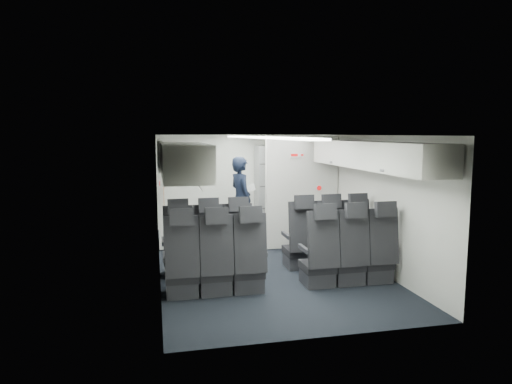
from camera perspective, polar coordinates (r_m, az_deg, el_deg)
name	(u,v)px	position (r m, az deg, el deg)	size (l,w,h in m)	color
cabin_shell	(261,196)	(7.67, 0.65, -0.56)	(3.41, 6.01, 2.16)	black
seat_row_front	(269,246)	(7.29, 1.61, -6.74)	(3.33, 0.56, 1.24)	black
seat_row_mid	(284,261)	(6.45, 3.58, -8.63)	(3.33, 0.56, 1.24)	black
overhead_bin_left_rear	(184,161)	(5.41, -9.00, 3.89)	(0.53, 1.80, 0.40)	silver
overhead_bin_left_front_open	(174,162)	(7.16, -10.21, 3.70)	(0.64, 1.70, 0.72)	#9E9E93
overhead_bin_right_rear	(401,158)	(6.25, 17.64, 4.08)	(0.53, 1.80, 0.40)	silver
overhead_bin_right_front	(346,153)	(7.81, 11.18, 4.87)	(0.53, 1.70, 0.40)	silver
bulkhead_partition	(302,192)	(8.70, 5.74, 0.02)	(1.40, 0.15, 2.13)	silver
galley_unit	(274,187)	(10.53, 2.30, 0.63)	(0.85, 0.52, 1.90)	#939399
boarding_door	(161,197)	(9.03, -11.83, -0.61)	(0.12, 1.27, 1.86)	silver
flight_attendant	(241,199)	(9.17, -1.91, -0.92)	(0.63, 0.41, 1.72)	black
carry_on_bag	(174,156)	(7.38, -10.20, 4.46)	(0.36, 0.25, 0.22)	black
papers	(251,188)	(9.13, -0.69, 0.53)	(0.19, 0.02, 0.13)	white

